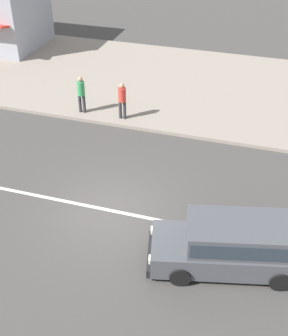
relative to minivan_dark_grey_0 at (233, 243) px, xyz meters
The scene contains 6 objects.
ground_plane 4.52m from the minivan_dark_grey_0, 163.30° to the left, with size 160.00×160.00×0.00m, color #423F3D.
lane_centre_stripe 4.52m from the minivan_dark_grey_0, 163.30° to the left, with size 50.40×0.14×0.01m, color silver.
kerb_strip 12.49m from the minivan_dark_grey_0, 109.94° to the left, with size 68.00×10.00×0.15m, color gray.
minivan_dark_grey_0 is the anchor object (origin of this frame).
pedestrian_mid_kerb 10.74m from the minivan_dark_grey_0, 137.00° to the left, with size 0.34×0.34×1.71m.
pedestrian_far_end 9.40m from the minivan_dark_grey_0, 129.00° to the left, with size 0.34×0.34×1.68m.
Camera 1 is at (4.73, -11.27, 10.00)m, focal length 50.00 mm.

